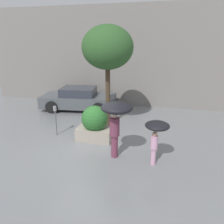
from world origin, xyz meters
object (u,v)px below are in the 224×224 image
person_child (157,130)px  street_tree (108,48)px  planter_box (95,124)px  person_adult (116,115)px  parking_meter (55,115)px  parked_car_near (79,99)px

person_child → street_tree: street_tree is taller
planter_box → person_adult: size_ratio=0.72×
planter_box → person_child: bearing=-26.6°
person_child → parking_meter: size_ratio=1.13×
parked_car_near → parking_meter: parked_car_near is taller
street_tree → person_child: bearing=-50.6°
person_adult → person_child: (1.35, -0.01, -0.42)m
person_child → parked_car_near: person_child is taller
person_child → street_tree: (-2.46, 2.99, 2.44)m
planter_box → parking_meter: 1.79m
planter_box → person_child: person_child is taller
planter_box → parked_car_near: (-2.31, 3.84, -0.07)m
planter_box → person_child: (2.55, -1.28, 0.50)m
parking_meter → person_child: bearing=-16.7°
person_adult → parked_car_near: (-3.51, 5.11, -1.00)m
planter_box → street_tree: street_tree is taller
planter_box → street_tree: bearing=87.0°
person_adult → street_tree: street_tree is taller
parked_car_near → street_tree: size_ratio=0.98×
parked_car_near → person_adult: bearing=-153.2°
parking_meter → parked_car_near: bearing=97.9°
person_adult → parking_meter: bearing=-154.2°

